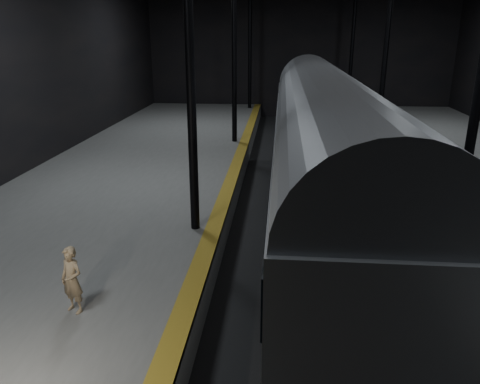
# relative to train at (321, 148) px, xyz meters

# --- Properties ---
(ground) EXTENTS (44.00, 44.00, 0.00)m
(ground) POSITION_rel_train_xyz_m (0.00, 1.85, -3.03)
(ground) COLOR black
(ground) RESTS_ON ground
(platform_left) EXTENTS (9.00, 43.80, 1.00)m
(platform_left) POSITION_rel_train_xyz_m (-7.50, 1.85, -2.53)
(platform_left) COLOR #595956
(platform_left) RESTS_ON ground
(tactile_strip) EXTENTS (0.50, 43.80, 0.01)m
(tactile_strip) POSITION_rel_train_xyz_m (-3.25, 1.85, -2.02)
(tactile_strip) COLOR olive
(tactile_strip) RESTS_ON platform_left
(track) EXTENTS (2.40, 43.00, 0.24)m
(track) POSITION_rel_train_xyz_m (0.00, 1.85, -2.96)
(track) COLOR #3F3328
(track) RESTS_ON ground
(train) EXTENTS (3.04, 20.30, 5.43)m
(train) POSITION_rel_train_xyz_m (0.00, 0.00, 0.00)
(train) COLOR #ACAFB4
(train) RESTS_ON ground
(woman) EXTENTS (0.63, 0.54, 1.47)m
(woman) POSITION_rel_train_xyz_m (-5.54, -6.78, -1.29)
(woman) COLOR #987F5D
(woman) RESTS_ON platform_left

